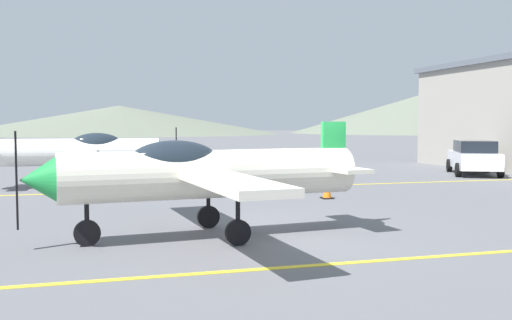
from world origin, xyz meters
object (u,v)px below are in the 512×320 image
at_px(airplane_near, 201,172).
at_px(traffic_cone_front, 327,190).
at_px(car_sedan, 474,157).
at_px(airplane_mid, 81,151).

bearing_deg(airplane_near, traffic_cone_front, 45.57).
relative_size(car_sedan, traffic_cone_front, 7.88).
relative_size(airplane_mid, traffic_cone_front, 13.82).
bearing_deg(car_sedan, traffic_cone_front, -148.54).
xyz_separation_m(airplane_mid, car_sedan, (17.71, 0.63, -0.53)).
bearing_deg(car_sedan, airplane_near, -143.23).
height_order(airplane_mid, car_sedan, airplane_mid).
xyz_separation_m(airplane_near, traffic_cone_front, (5.00, 5.10, -1.09)).
distance_m(airplane_near, car_sedan, 18.81).
relative_size(airplane_near, traffic_cone_front, 13.88).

